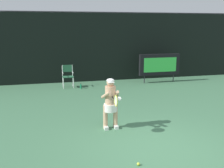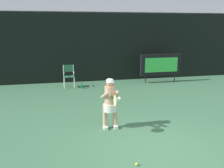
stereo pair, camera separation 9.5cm
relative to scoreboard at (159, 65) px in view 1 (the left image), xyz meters
The scene contains 9 objects.
ground 8.18m from the scoreboard, 112.77° to the right, with size 18.00×22.00×0.03m.
backdrop_screen 3.47m from the scoreboard, 159.22° to the left, with size 18.00×0.12×3.66m.
scoreboard is the anchor object (origin of this frame).
umpire_chair 4.79m from the scoreboard, behind, with size 0.52×0.44×1.08m.
water_bottle 4.33m from the scoreboard, behind, with size 0.07×0.07×0.27m.
tennis_player 6.93m from the scoreboard, 125.21° to the right, with size 0.53×0.61×1.49m.
tennis_racket 7.37m from the scoreboard, 122.72° to the right, with size 0.03×0.60×0.31m.
tennis_ball_loose 4.13m from the scoreboard, 144.21° to the right, with size 0.07×0.07×0.07m.
tennis_ball_spare 8.85m from the scoreboard, 116.38° to the right, with size 0.07×0.07×0.07m.
Camera 1 is at (-2.56, -5.51, 2.95)m, focal length 42.60 mm.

